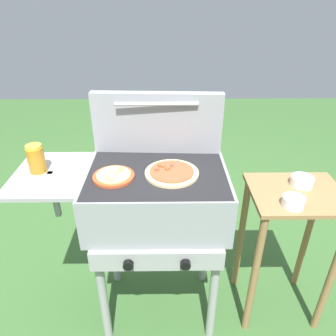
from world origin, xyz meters
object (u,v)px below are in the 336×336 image
pizza_pepperoni (171,172)px  topping_bowl_far (302,181)px  topping_bowl_near (293,202)px  pizza_cheese (114,176)px  grill (154,199)px  sauce_jar (36,159)px  prep_table (289,230)px

pizza_pepperoni → topping_bowl_far: pizza_pepperoni is taller
topping_bowl_near → topping_bowl_far: same height
pizza_cheese → topping_bowl_far: bearing=6.9°
grill → pizza_pepperoni: bearing=-11.0°
grill → topping_bowl_near: bearing=-9.8°
sauce_jar → topping_bowl_far: bearing=2.1°
pizza_pepperoni → sauce_jar: size_ratio=1.85×
pizza_pepperoni → topping_bowl_far: (0.63, 0.08, -0.10)m
sauce_jar → topping_bowl_far: sauce_jar is taller
pizza_cheese → topping_bowl_far: pizza_cheese is taller
pizza_pepperoni → pizza_cheese: pizza_cheese is taller
topping_bowl_far → grill: bearing=-175.0°
topping_bowl_far → topping_bowl_near: bearing=-121.3°
grill → topping_bowl_far: size_ratio=8.89×
sauce_jar → prep_table: 1.26m
grill → prep_table: (0.67, 0.00, -0.20)m
prep_table → sauce_jar: bearing=179.4°
grill → topping_bowl_far: (0.71, 0.06, 0.05)m
grill → pizza_cheese: (-0.17, -0.04, 0.15)m
prep_table → grill: bearing=-179.6°
grill → topping_bowl_near: grill is taller
grill → topping_bowl_far: 0.72m
grill → pizza_pepperoni: (0.08, -0.02, 0.15)m
pizza_cheese → grill: bearing=14.1°
prep_table → topping_bowl_far: topping_bowl_far is taller
grill → sauce_jar: 0.56m
sauce_jar → grill: bearing=-1.9°
prep_table → topping_bowl_far: 0.26m
grill → prep_table: grill is taller
grill → topping_bowl_far: bearing=5.0°
prep_table → pizza_cheese: bearing=-176.8°
prep_table → pizza_pepperoni: bearing=-178.1°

